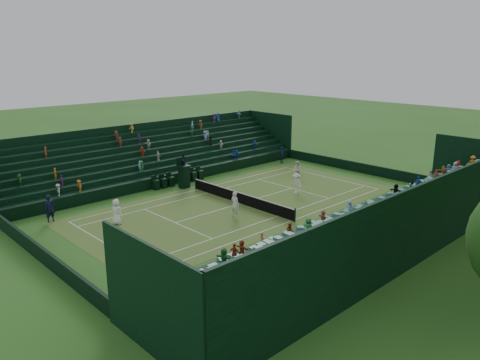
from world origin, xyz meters
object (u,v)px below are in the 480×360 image
at_px(umpire_chair, 184,174).
at_px(player_far_west, 297,169).
at_px(tennis_net, 240,198).
at_px(player_near_west, 117,212).
at_px(player_near_east, 235,204).
at_px(player_far_east, 296,183).

bearing_deg(umpire_chair, player_far_west, 65.21).
xyz_separation_m(tennis_net, player_far_west, (-2.14, 9.71, 0.28)).
distance_m(player_near_west, player_far_west, 19.25).
xyz_separation_m(tennis_net, umpire_chair, (-6.85, -0.48, 0.79)).
distance_m(player_near_west, player_near_east, 8.55).
height_order(tennis_net, player_far_west, player_far_west).
xyz_separation_m(player_near_west, player_far_east, (3.91, 15.10, -0.03)).
xyz_separation_m(tennis_net, player_near_west, (-2.69, -9.54, 0.40)).
distance_m(tennis_net, player_far_west, 9.95).
distance_m(umpire_chair, player_far_west, 11.24).
bearing_deg(player_far_east, umpire_chair, -139.02).
xyz_separation_m(tennis_net, player_far_east, (1.23, 5.56, 0.38)).
relative_size(umpire_chair, player_near_west, 1.66).
distance_m(player_far_west, player_far_east, 5.34).
relative_size(umpire_chair, player_near_east, 1.57).
distance_m(umpire_chair, player_near_east, 9.03).
xyz_separation_m(player_near_east, player_far_west, (-4.12, 12.08, -0.17)).
relative_size(player_near_west, player_far_east, 1.03).
bearing_deg(umpire_chair, player_near_east, -12.09).
bearing_deg(tennis_net, umpire_chair, -175.96).
height_order(player_far_west, player_far_east, player_far_east).
bearing_deg(player_near_west, player_far_east, -120.08).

